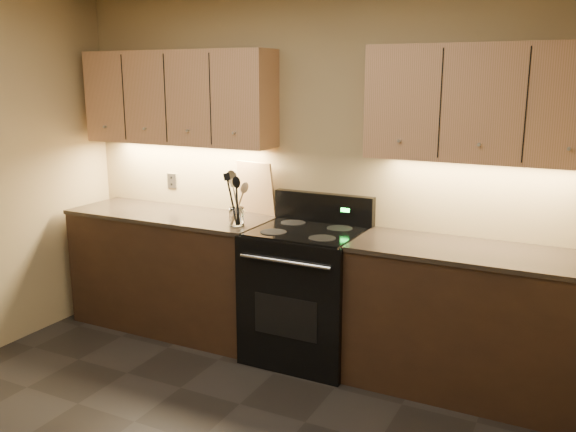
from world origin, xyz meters
name	(u,v)px	position (x,y,z in m)	size (l,w,h in m)	color
wall_back	(316,170)	(0.00, 2.00, 1.30)	(4.00, 0.04, 2.60)	tan
counter_left	(173,270)	(-1.10, 1.70, 0.47)	(1.62, 0.62, 0.93)	black
counter_right	(467,321)	(1.18, 1.70, 0.47)	(1.46, 0.62, 0.93)	black
stove	(307,292)	(0.08, 1.68, 0.48)	(0.76, 0.68, 1.14)	black
upper_cab_left	(178,98)	(-1.10, 1.85, 1.80)	(1.60, 0.30, 0.70)	tan
upper_cab_right	(487,104)	(1.18, 1.85, 1.80)	(1.44, 0.30, 0.70)	tan
outlet_plate	(172,181)	(-1.30, 1.99, 1.12)	(0.09, 0.01, 0.12)	#B2B5BA
utensil_crock	(237,217)	(-0.42, 1.58, 0.99)	(0.14, 0.14, 0.13)	white
cutting_board	(256,188)	(-0.48, 1.96, 1.13)	(0.32, 0.02, 0.41)	tan
wooden_spoon	(232,203)	(-0.45, 1.57, 1.09)	(0.06, 0.06, 0.29)	tan
black_spoon	(238,199)	(-0.42, 1.59, 1.12)	(0.06, 0.06, 0.34)	black
black_turner	(237,198)	(-0.40, 1.55, 1.13)	(0.08, 0.08, 0.38)	black
steel_spatula	(242,200)	(-0.38, 1.59, 1.11)	(0.08, 0.08, 0.33)	silver
steel_skimmer	(240,198)	(-0.39, 1.57, 1.13)	(0.09, 0.09, 0.36)	silver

